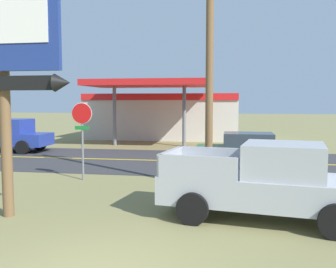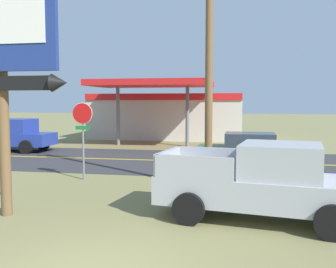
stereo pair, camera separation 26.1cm
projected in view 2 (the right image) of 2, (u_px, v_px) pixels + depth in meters
road_asphalt at (186, 161)px, 19.16m from camera, size 140.00×8.00×0.02m
road_centre_line at (186, 161)px, 19.16m from camera, size 126.00×0.20×0.01m
motel_sign at (1, 56)px, 9.63m from camera, size 3.50×0.54×6.00m
stop_sign at (83, 127)px, 14.56m from camera, size 0.80×0.08×2.95m
utility_pole at (209, 35)px, 12.87m from camera, size 1.73×0.26×9.87m
gas_station at (167, 114)px, 31.38m from camera, size 12.00×11.50×4.40m
pickup_silver_parked_on_lawn at (264, 182)px, 9.63m from camera, size 5.44×2.84×1.96m
pickup_blue_on_road at (11, 135)px, 23.02m from camera, size 5.20×2.24×1.96m
car_green_far_lane at (247, 152)px, 16.60m from camera, size 4.20×2.00×1.64m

